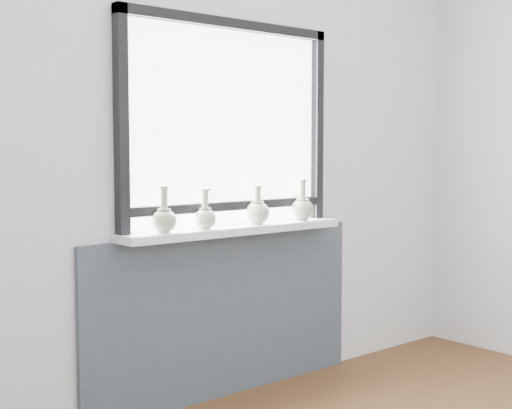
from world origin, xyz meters
TOP-DOWN VIEW (x-y plane):
  - back_wall at (0.00, 1.81)m, footprint 3.60×0.02m
  - apron_panel at (0.00, 1.78)m, footprint 1.70×0.03m
  - windowsill at (0.00, 1.71)m, footprint 1.32×0.18m
  - window at (0.00, 1.77)m, footprint 1.30×0.06m
  - vase_a at (-0.44, 1.69)m, footprint 0.12×0.12m
  - vase_b at (-0.21, 1.69)m, footprint 0.11×0.11m
  - vase_c at (0.14, 1.71)m, footprint 0.13×0.13m
  - vase_d at (0.46, 1.70)m, footprint 0.13×0.13m

SIDE VIEW (x-z plane):
  - apron_panel at x=0.00m, z-range 0.00..0.86m
  - windowsill at x=0.00m, z-range 0.86..0.90m
  - vase_b at x=-0.21m, z-range 0.86..1.06m
  - vase_a at x=-0.44m, z-range 0.86..1.08m
  - vase_c at x=0.14m, z-range 0.87..1.07m
  - vase_d at x=0.46m, z-range 0.86..1.08m
  - back_wall at x=0.00m, z-range 0.00..2.60m
  - window at x=0.00m, z-range 0.92..1.97m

